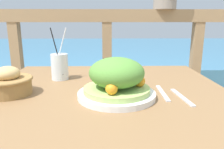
# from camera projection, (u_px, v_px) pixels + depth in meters

# --- Properties ---
(patio_table) EXTENTS (0.97, 0.96, 0.73)m
(patio_table) POSITION_uv_depth(u_px,v_px,m) (107.00, 113.00, 0.89)
(patio_table) COLOR olive
(patio_table) RESTS_ON ground_plane
(railing_fence) EXTENTS (2.80, 0.08, 1.08)m
(railing_fence) POSITION_uv_depth(u_px,v_px,m) (107.00, 56.00, 1.66)
(railing_fence) COLOR #937551
(railing_fence) RESTS_ON ground_plane
(sea_backdrop) EXTENTS (12.00, 4.00, 0.51)m
(sea_backdrop) POSITION_uv_depth(u_px,v_px,m) (108.00, 60.00, 4.20)
(sea_backdrop) COLOR teal
(sea_backdrop) RESTS_ON ground_plane
(salad_plate) EXTENTS (0.28, 0.28, 0.15)m
(salad_plate) POSITION_uv_depth(u_px,v_px,m) (117.00, 80.00, 0.78)
(salad_plate) COLOR silver
(salad_plate) RESTS_ON patio_table
(drink_glass) EXTENTS (0.08, 0.08, 0.24)m
(drink_glass) POSITION_uv_depth(u_px,v_px,m) (60.00, 66.00, 1.02)
(drink_glass) COLOR silver
(drink_glass) RESTS_ON patio_table
(bread_basket) EXTENTS (0.18, 0.18, 0.11)m
(bread_basket) POSITION_uv_depth(u_px,v_px,m) (8.00, 83.00, 0.81)
(bread_basket) COLOR olive
(bread_basket) RESTS_ON patio_table
(fork) EXTENTS (0.02, 0.18, 0.00)m
(fork) POSITION_uv_depth(u_px,v_px,m) (162.00, 93.00, 0.83)
(fork) COLOR silver
(fork) RESTS_ON patio_table
(knife) EXTENTS (0.03, 0.18, 0.00)m
(knife) POSITION_uv_depth(u_px,v_px,m) (182.00, 97.00, 0.79)
(knife) COLOR silver
(knife) RESTS_ON patio_table
(orange_near_basket) EXTENTS (0.07, 0.07, 0.07)m
(orange_near_basket) POSITION_uv_depth(u_px,v_px,m) (101.00, 72.00, 1.04)
(orange_near_basket) COLOR orange
(orange_near_basket) RESTS_ON patio_table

